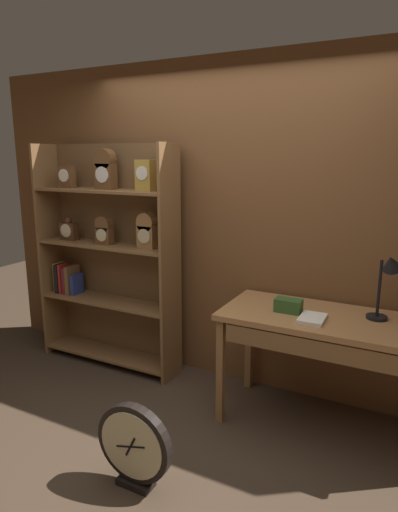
# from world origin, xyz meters

# --- Properties ---
(ground_plane) EXTENTS (10.00, 10.00, 0.00)m
(ground_plane) POSITION_xyz_m (0.00, 0.00, 0.00)
(ground_plane) COLOR #3D2D21
(back_wood_panel) EXTENTS (4.80, 0.05, 2.60)m
(back_wood_panel) POSITION_xyz_m (0.00, 1.33, 1.30)
(back_wood_panel) COLOR brown
(back_wood_panel) RESTS_ON ground
(bookshelf) EXTENTS (1.33, 0.31, 1.95)m
(bookshelf) POSITION_xyz_m (-1.11, 1.09, 1.02)
(bookshelf) COLOR brown
(bookshelf) RESTS_ON ground
(workbench) EXTENTS (1.41, 0.65, 0.81)m
(workbench) POSITION_xyz_m (0.83, 0.91, 0.72)
(workbench) COLOR #9E6B3D
(workbench) RESTS_ON ground
(desk_lamp) EXTENTS (0.21, 0.21, 0.47)m
(desk_lamp) POSITION_xyz_m (1.17, 1.01, 1.12)
(desk_lamp) COLOR black
(desk_lamp) RESTS_ON workbench
(toolbox_small) EXTENTS (0.18, 0.11, 0.09)m
(toolbox_small) POSITION_xyz_m (0.57, 0.91, 0.85)
(toolbox_small) COLOR #2D5123
(toolbox_small) RESTS_ON workbench
(open_repair_manual) EXTENTS (0.16, 0.22, 0.02)m
(open_repair_manual) POSITION_xyz_m (0.76, 0.83, 0.82)
(open_repair_manual) COLOR silver
(open_repair_manual) RESTS_ON workbench
(round_clock_large) EXTENTS (0.47, 0.11, 0.51)m
(round_clock_large) POSITION_xyz_m (0.02, -0.14, 0.26)
(round_clock_large) COLOR black
(round_clock_large) RESTS_ON ground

